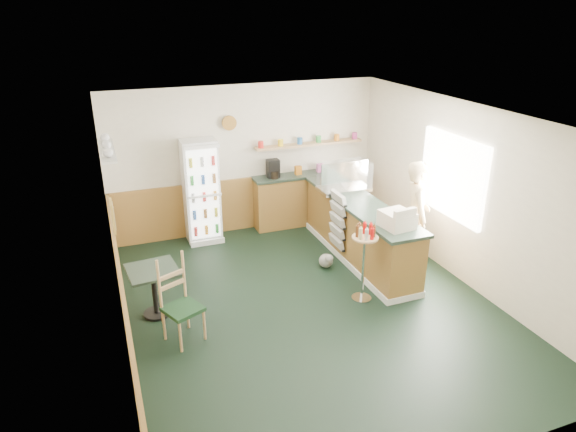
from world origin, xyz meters
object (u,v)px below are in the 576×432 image
cafe_chair (181,296)px  cafe_table (154,283)px  display_case (344,177)px  shopkeeper (416,215)px  drinks_fridge (202,192)px  condiment_stand (364,251)px  cash_register (397,219)px

cafe_chair → cafe_table: bearing=88.6°
display_case → shopkeeper: size_ratio=0.49×
display_case → cafe_chair: display_case is taller
display_case → cafe_chair: 3.66m
drinks_fridge → condiment_stand: 3.31m
condiment_stand → cafe_chair: 2.59m
cafe_chair → cash_register: bearing=-23.1°
cash_register → shopkeeper: shopkeeper is taller
display_case → cafe_table: display_case is taller
cash_register → shopkeeper: 0.91m
cash_register → cafe_chair: (-3.14, -0.08, -0.54)m
cafe_table → cafe_chair: size_ratio=0.63×
cafe_table → cafe_chair: (0.26, -0.61, 0.09)m
display_case → cafe_table: 3.67m
cafe_table → display_case: bearing=18.6°
cash_register → drinks_fridge: bearing=122.9°
shopkeeper → cafe_chair: 3.90m
drinks_fridge → shopkeeper: bearing=-36.7°
drinks_fridge → condiment_stand: size_ratio=1.59×
condiment_stand → cafe_table: bearing=167.4°
display_case → cash_register: 1.68m
cash_register → display_case: bearing=83.4°
condiment_stand → cafe_table: (-2.84, 0.64, -0.27)m
condiment_stand → drinks_fridge: bearing=120.9°
cash_register → condiment_stand: 0.67m
shopkeeper → cafe_chair: size_ratio=1.56×
display_case → cash_register: bearing=-90.0°
cash_register → cafe_chair: bearing=174.8°
shopkeeper → condiment_stand: 1.42m
cash_register → shopkeeper: size_ratio=0.24×
cash_register → cafe_table: size_ratio=0.60×
shopkeeper → condiment_stand: shopkeeper is taller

